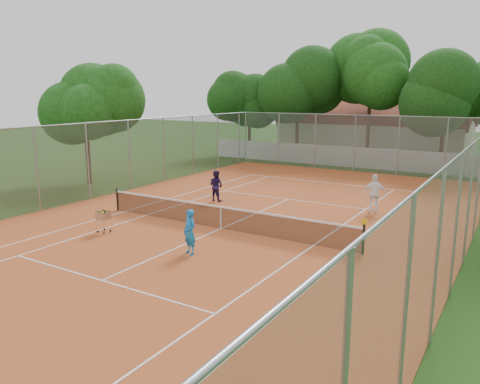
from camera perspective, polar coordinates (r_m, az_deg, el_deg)
The scene contains 12 objects.
ground at distance 19.38m, azimuth -2.33°, elevation -4.55°, with size 120.00×120.00×0.00m, color #19390F.
court_pad at distance 19.38m, azimuth -2.33°, elevation -4.52°, with size 18.00×34.00×0.02m, color #B35022.
court_lines at distance 19.37m, azimuth -2.33°, elevation -4.48°, with size 10.98×23.78×0.01m, color white.
tennis_net at distance 19.24m, azimuth -2.34°, elevation -3.09°, with size 11.88×0.10×0.98m, color black.
perimeter_fence at distance 18.91m, azimuth -2.38°, elevation 1.27°, with size 18.00×34.00×4.00m, color slate.
boundary_wall at distance 36.25m, azimuth 14.68°, elevation 4.05°, with size 26.00×0.30×1.50m, color silver.
clubhouse at distance 46.22m, azimuth 16.09°, elevation 7.42°, with size 16.40×9.00×4.40m, color beige.
tropical_trees at distance 38.82m, azimuth 16.35°, elevation 10.76°, with size 29.00×19.00×10.00m, color black.
player_near at distance 16.28m, azimuth -6.15°, elevation -4.86°, with size 0.58×0.38×1.58m, color #187BCC.
player_far_left at distance 24.16m, azimuth -2.94°, elevation 0.77°, with size 0.78×0.60×1.60m, color #221745.
player_far_right at distance 22.61m, azimuth 16.08°, elevation -0.20°, with size 1.06×0.44×1.80m, color white.
ball_hopper at distance 19.51m, azimuth -16.30°, elevation -3.41°, with size 0.46×0.46×0.95m, color #AFAFB6.
Camera 1 is at (10.39, -15.40, 5.51)m, focal length 35.00 mm.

